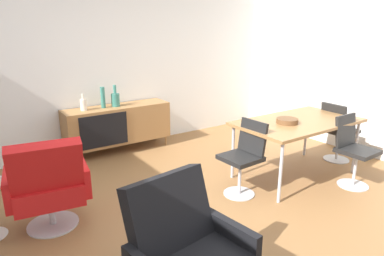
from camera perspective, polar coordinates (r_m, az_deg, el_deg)
name	(u,v)px	position (r m, az deg, el deg)	size (l,w,h in m)	color
ground_plane	(196,219)	(3.52, 0.71, -15.17)	(8.32, 8.32, 0.00)	olive
wall_back	(97,59)	(5.35, -15.72, 11.10)	(6.80, 0.12, 2.80)	silver
wall_right	(383,62)	(5.52, 29.59, 9.74)	(0.12, 5.60, 2.80)	silver
sideboard	(118,124)	(5.29, -12.43, 0.67)	(1.60, 0.45, 0.72)	olive
vase_cobalt	(84,104)	(5.05, -17.88, 3.81)	(0.09, 0.09, 0.24)	beige
vase_sculptural_dark	(115,99)	(5.20, -12.83, 4.78)	(0.13, 0.13, 0.32)	#337266
vase_ceramic_small	(103,98)	(5.12, -14.85, 5.01)	(0.06, 0.06, 0.31)	#337266
dining_table	(298,124)	(4.43, 17.46, 0.69)	(1.60, 0.90, 0.74)	olive
wooden_bowl_on_table	(287,121)	(4.25, 15.80, 1.16)	(0.26, 0.26, 0.06)	brown
dining_chair_front_right	(353,148)	(4.49, 25.57, -3.08)	(0.41, 0.43, 0.86)	black
dining_chair_near_window	(244,155)	(3.88, 8.86, -4.55)	(0.44, 0.42, 0.86)	black
dining_chair_far_end	(337,130)	(5.20, 23.36, -0.25)	(0.44, 0.42, 0.86)	black
lounge_chair_red	(48,184)	(3.42, -23.17, -8.72)	(0.79, 0.74, 0.95)	red
armchair_black_shell	(186,254)	(2.30, -0.97, -20.49)	(0.78, 0.73, 0.95)	black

